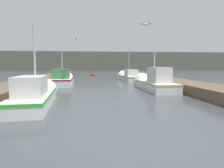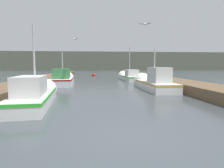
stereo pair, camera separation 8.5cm
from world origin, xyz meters
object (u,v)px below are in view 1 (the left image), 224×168
Objects in this scene: fishing_boat_0 at (37,94)px; seagull_lead at (75,39)px; fishing_boat_1 at (153,82)px; mooring_piling_0 at (130,73)px; fishing_boat_2 at (63,79)px; channel_buoy at (93,75)px; fishing_boat_3 at (128,77)px; seagull_1 at (146,24)px.

seagull_lead is at bearing 73.19° from fishing_boat_0.
mooring_piling_0 is at bearing 83.92° from fishing_boat_1.
channel_buoy is (2.77, 13.84, -0.29)m from fishing_boat_2.
fishing_boat_3 reaches higher than seagull_lead.
fishing_boat_3 reaches higher than mooring_piling_0.
mooring_piling_0 is 1.00× the size of channel_buoy.
fishing_boat_3 is at bearing -65.96° from channel_buoy.
fishing_boat_1 reaches higher than mooring_piling_0.
mooring_piling_0 is at bearing 49.84° from fishing_boat_2.
fishing_boat_0 is 0.95× the size of fishing_boat_3.
fishing_boat_3 is at bearing 106.64° from seagull_1.
mooring_piling_0 is at bearing -32.32° from channel_buoy.
seagull_lead reaches higher than mooring_piling_0.
fishing_boat_1 reaches higher than channel_buoy.
fishing_boat_0 is at bearing -146.75° from fishing_boat_1.
seagull_lead is 0.96× the size of seagull_1.
fishing_boat_2 is 5.52× the size of mooring_piling_0.
mooring_piling_0 is 15.32m from seagull_lead.
fishing_boat_3 is at bearing -67.01° from seagull_lead.
seagull_1 is (5.07, -8.68, 3.13)m from fishing_boat_2.
fishing_boat_3 is 5.87× the size of channel_buoy.
channel_buoy is at bearing 76.11° from fishing_boat_2.
seagull_1 reaches higher than channel_buoy.
fishing_boat_3 is 11.86× the size of seagull_lead.
fishing_boat_0 reaches higher than fishing_boat_2.
seagull_1 is (3.71, -5.74, -0.02)m from seagull_lead.
channel_buoy is 2.02× the size of seagull_lead.
fishing_boat_0 reaches higher than mooring_piling_0.
fishing_boat_2 is at bearing 146.81° from fishing_boat_1.
fishing_boat_2 is at bearing -7.20° from seagull_lead.
fishing_boat_3 reaches higher than seagull_1.
fishing_boat_1 is (6.74, 4.65, 0.05)m from fishing_boat_0.
fishing_boat_1 is 6.46m from seagull_lead.
fishing_boat_1 is 5.40× the size of channel_buoy.
fishing_boat_0 is 22.90m from channel_buoy.
mooring_piling_0 is at bearing -58.65° from seagull_lead.
fishing_boat_1 is 10.92× the size of seagull_lead.
fishing_boat_3 is at bearing 89.07° from fishing_boat_1.
seagull_1 is at bearing -62.28° from fishing_boat_2.
seagull_1 is at bearing -84.16° from channel_buoy.
fishing_boat_0 is 6.88m from seagull_lead.
fishing_boat_3 is (6.67, 13.74, -0.04)m from fishing_boat_0.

